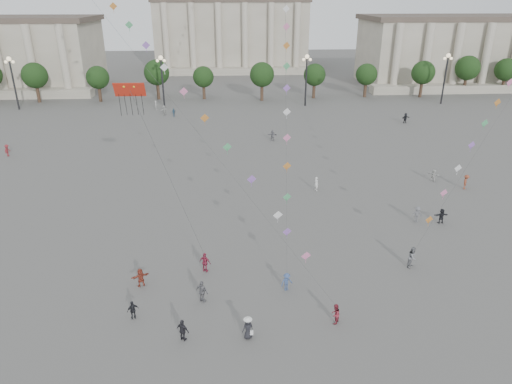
{
  "coord_description": "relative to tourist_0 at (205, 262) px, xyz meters",
  "views": [
    {
      "loc": [
        -1.44,
        -26.7,
        21.8
      ],
      "look_at": [
        0.9,
        12.0,
        5.06
      ],
      "focal_mm": 32.0,
      "sensor_mm": 36.0,
      "label": 1
    }
  ],
  "objects": [
    {
      "name": "tourist_3",
      "position": [
        -0.05,
        -4.19,
        0.01
      ],
      "size": [
        1.14,
        0.98,
        1.83
      ],
      "primitive_type": "imported",
      "rotation": [
        0.0,
        0.0,
        2.53
      ],
      "color": "slate",
      "rests_on": "ground"
    },
    {
      "name": "lamp_post_mid_east",
      "position": [
        18.77,
        63.25,
        6.45
      ],
      "size": [
        2.0,
        0.9,
        10.65
      ],
      "color": "#262628",
      "rests_on": "ground"
    },
    {
      "name": "person_crowd_8",
      "position": [
        31.02,
        16.42,
        0.0
      ],
      "size": [
        1.18,
        1.35,
        1.82
      ],
      "primitive_type": "imported",
      "rotation": [
        0.0,
        0.0,
        1.04
      ],
      "color": "brown",
      "rests_on": "ground"
    },
    {
      "name": "person_crowd_10",
      "position": [
        -12.68,
        61.25,
        0.03
      ],
      "size": [
        0.46,
        0.69,
        1.87
      ],
      "primitive_type": "imported",
      "rotation": [
        0.0,
        0.0,
        1.59
      ],
      "color": "#B6B6B1",
      "rests_on": "ground"
    },
    {
      "name": "lamp_post_far_west",
      "position": [
        -41.23,
        63.25,
        6.45
      ],
      "size": [
        2.0,
        0.9,
        10.65
      ],
      "color": "#262628",
      "rests_on": "ground"
    },
    {
      "name": "tourist_0",
      "position": [
        0.0,
        0.0,
        0.0
      ],
      "size": [
        1.14,
        0.89,
        1.81
      ],
      "primitive_type": "imported",
      "rotation": [
        0.0,
        0.0,
        2.65
      ],
      "color": "maroon",
      "rests_on": "ground"
    },
    {
      "name": "tree_row",
      "position": [
        3.77,
        71.25,
        4.49
      ],
      "size": [
        137.12,
        5.12,
        8.0
      ],
      "color": "#36271B",
      "rests_on": "ground"
    },
    {
      "name": "person_crowd_3",
      "position": [
        24.08,
        7.65,
        -0.1
      ],
      "size": [
        1.53,
        0.58,
        1.62
      ],
      "primitive_type": "imported",
      "rotation": [
        0.0,
        0.0,
        3.21
      ],
      "color": "black",
      "rests_on": "ground"
    },
    {
      "name": "person_crowd_12",
      "position": [
        9.34,
        38.1,
        -0.05
      ],
      "size": [
        1.63,
        0.69,
        1.71
      ],
      "primitive_type": "imported",
      "rotation": [
        0.0,
        0.0,
        3.02
      ],
      "color": "slate",
      "rests_on": "ground"
    },
    {
      "name": "person_crowd_2",
      "position": [
        -30.33,
        32.56,
        -0.02
      ],
      "size": [
        0.84,
        1.24,
        1.77
      ],
      "primitive_type": "imported",
      "rotation": [
        0.0,
        0.0,
        1.4
      ],
      "color": "maroon",
      "rests_on": "ground"
    },
    {
      "name": "person_crowd_4",
      "position": [
        -10.45,
        56.72,
        0.04
      ],
      "size": [
        1.41,
        1.79,
        1.9
      ],
      "primitive_type": "imported",
      "rotation": [
        0.0,
        0.0,
        4.15
      ],
      "color": "#B6B7B2",
      "rests_on": "ground"
    },
    {
      "name": "lamp_post_far_east",
      "position": [
        48.77,
        63.25,
        6.45
      ],
      "size": [
        2.0,
        0.9,
        10.65
      ],
      "color": "#262628",
      "rests_on": "ground"
    },
    {
      "name": "tourist_1",
      "position": [
        -1.17,
        -8.43,
        -0.07
      ],
      "size": [
        1.05,
        0.86,
        1.67
      ],
      "primitive_type": "imported",
      "rotation": [
        0.0,
        0.0,
        2.59
      ],
      "color": "black",
      "rests_on": "ground"
    },
    {
      "name": "kite_flyer_2",
      "position": [
        17.93,
        -0.33,
        0.06
      ],
      "size": [
        1.17,
        1.18,
        1.93
      ],
      "primitive_type": "imported",
      "rotation": [
        0.0,
        0.0,
        0.82
      ],
      "color": "slate",
      "rests_on": "ground"
    },
    {
      "name": "person_crowd_0",
      "position": [
        -8.44,
        55.34,
        -0.12
      ],
      "size": [
        0.97,
        0.86,
        1.57
      ],
      "primitive_type": "imported",
      "rotation": [
        0.0,
        0.0,
        0.65
      ],
      "color": "#375D7B",
      "rests_on": "ground"
    },
    {
      "name": "kite_flyer_0",
      "position": [
        9.61,
        -7.29,
        -0.11
      ],
      "size": [
        0.93,
        0.97,
        1.59
      ],
      "primitive_type": "imported",
      "rotation": [
        0.0,
        0.0,
        4.13
      ],
      "color": "maroon",
      "rests_on": "ground"
    },
    {
      "name": "ground",
      "position": [
        3.77,
        -6.75,
        -0.91
      ],
      "size": [
        360.0,
        360.0,
        0.0
      ],
      "primitive_type": "plane",
      "color": "#4F4D4A",
      "rests_on": "ground"
    },
    {
      "name": "person_crowd_6",
      "position": [
        21.66,
        8.09,
        -0.04
      ],
      "size": [
        1.19,
        0.78,
        1.74
      ],
      "primitive_type": "imported",
      "rotation": [
        0.0,
        0.0,
        6.16
      ],
      "color": "#5E5E62",
      "rests_on": "ground"
    },
    {
      "name": "tourist_4",
      "position": [
        -5.0,
        -5.9,
        -0.16
      ],
      "size": [
        0.95,
        0.73,
        1.5
      ],
      "primitive_type": "imported",
      "rotation": [
        0.0,
        0.0,
        3.62
      ],
      "color": "black",
      "rests_on": "ground"
    },
    {
      "name": "kite_flyer_1",
      "position": [
        6.62,
        -3.07,
        -0.13
      ],
      "size": [
        1.14,
        0.92,
        1.55
      ],
      "primitive_type": "imported",
      "rotation": [
        0.0,
        0.0,
        0.4
      ],
      "color": "#384E7F",
      "rests_on": "ground"
    },
    {
      "name": "tourist_2",
      "position": [
        -5.14,
        -1.78,
        -0.11
      ],
      "size": [
        1.54,
        1.06,
        1.6
      ],
      "primitive_type": "imported",
      "rotation": [
        0.0,
        0.0,
        3.58
      ],
      "color": "#973A29",
      "rests_on": "ground"
    },
    {
      "name": "lamp_post_mid_west",
      "position": [
        -11.23,
        63.25,
        6.45
      ],
      "size": [
        2.0,
        0.9,
        10.65
      ],
      "color": "#262628",
      "rests_on": "ground"
    },
    {
      "name": "dragon_kite",
      "position": [
        -4.61,
        -0.45,
        13.99
      ],
      "size": [
        3.44,
        0.54,
        14.97
      ],
      "color": "#AF2112",
      "rests_on": "ground"
    },
    {
      "name": "hall_central",
      "position": [
        3.77,
        122.47,
        13.33
      ],
      "size": [
        48.3,
        34.3,
        35.5
      ],
      "color": "gray",
      "rests_on": "ground"
    },
    {
      "name": "person_crowd_7",
      "position": [
        28.18,
        19.2,
        -0.12
      ],
      "size": [
        1.47,
        1.19,
        1.57
      ],
      "primitive_type": "imported",
      "rotation": [
        0.0,
        0.0,
        2.56
      ],
      "color": "beige",
      "rests_on": "ground"
    },
    {
      "name": "hat_person",
      "position": [
        3.28,
        -8.46,
        -0.06
      ],
      "size": [
        0.91,
        0.76,
        1.69
      ],
      "color": "black",
      "rests_on": "ground"
    },
    {
      "name": "person_crowd_13",
      "position": [
        12.68,
        16.99,
        -0.02
      ],
      "size": [
        0.69,
        0.77,
        1.76
      ],
      "primitive_type": "imported",
      "rotation": [
        0.0,
        0.0,
        2.11
      ],
      "color": "white",
      "rests_on": "ground"
    },
    {
      "name": "person_crowd_9",
      "position": [
        35.0,
        47.64,
        0.04
      ],
      "size": [
        1.84,
        1.16,
        1.89
      ],
      "primitive_type": "imported",
      "rotation": [
        0.0,
        0.0,
        0.38
      ],
      "color": "black",
      "rests_on": "ground"
    }
  ]
}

